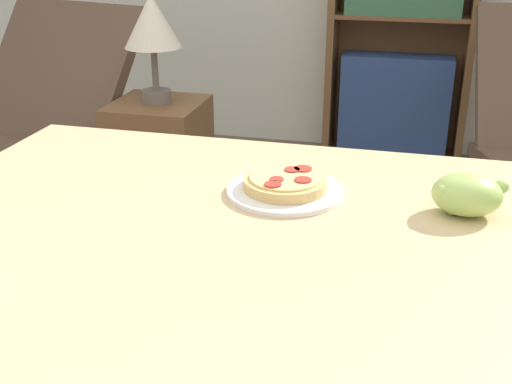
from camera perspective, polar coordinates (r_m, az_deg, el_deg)
The scene contains 7 objects.
dining_table at distance 1.09m, azimuth -4.60°, elevation -8.10°, with size 1.10×0.93×0.73m.
pizza_on_plate at distance 1.18m, azimuth 2.62°, elevation 0.51°, with size 0.22×0.22×0.04m.
grape_bunch at distance 1.14m, azimuth 18.20°, elevation -0.25°, with size 0.13×0.09×0.07m.
lounge_chair_near at distance 2.81m, azimuth -19.00°, elevation 2.90°, with size 0.85×0.91×0.88m.
bookshelf at distance 3.42m, azimuth 12.77°, elevation 13.95°, with size 0.72×0.25×1.49m.
side_table at distance 2.57m, azimuth -8.42°, elevation 1.90°, with size 0.34×0.34×0.56m.
table_lamp at distance 2.43m, azimuth -9.21°, elevation 14.35°, with size 0.21×0.21×0.40m.
Camera 1 is at (0.25, -0.91, 1.20)m, focal length 45.00 mm.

